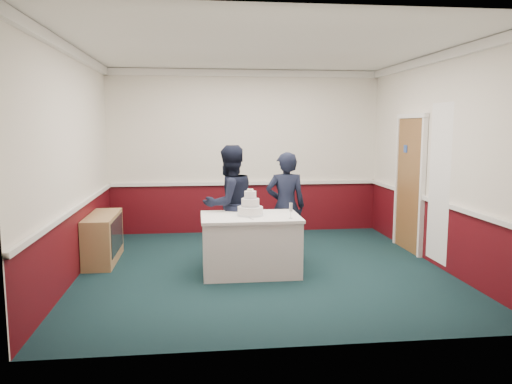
{
  "coord_description": "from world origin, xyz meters",
  "views": [
    {
      "loc": [
        -0.88,
        -6.73,
        2.0
      ],
      "look_at": [
        -0.1,
        -0.1,
        1.1
      ],
      "focal_mm": 35.0,
      "sensor_mm": 36.0,
      "label": 1
    }
  ],
  "objects": [
    {
      "name": "person_man",
      "position": [
        -0.43,
        0.42,
        0.86
      ],
      "size": [
        1.04,
        0.97,
        1.71
      ],
      "primitive_type": "imported",
      "rotation": [
        0.0,
        0.0,
        3.65
      ],
      "color": "black",
      "rests_on": "ground"
    },
    {
      "name": "person_woman",
      "position": [
        0.4,
        0.44,
        0.8
      ],
      "size": [
        0.61,
        0.42,
        1.61
      ],
      "primitive_type": "imported",
      "rotation": [
        0.0,
        0.0,
        3.08
      ],
      "color": "black",
      "rests_on": "ground"
    },
    {
      "name": "cake_knife",
      "position": [
        -0.22,
        -0.36,
        0.79
      ],
      "size": [
        0.09,
        0.21,
        0.0
      ],
      "primitive_type": "cube",
      "rotation": [
        0.0,
        0.0,
        0.33
      ],
      "color": "silver",
      "rests_on": "cake_table"
    },
    {
      "name": "champagne_flute",
      "position": [
        0.31,
        -0.44,
        0.93
      ],
      "size": [
        0.05,
        0.05,
        0.21
      ],
      "color": "silver",
      "rests_on": "cake_table"
    },
    {
      "name": "cake_table",
      "position": [
        -0.19,
        -0.16,
        0.4
      ],
      "size": [
        1.32,
        0.92,
        0.79
      ],
      "color": "white",
      "rests_on": "ground"
    },
    {
      "name": "room_shell",
      "position": [
        0.08,
        0.61,
        1.97
      ],
      "size": [
        5.0,
        5.0,
        3.0
      ],
      "color": "white",
      "rests_on": "ground"
    },
    {
      "name": "sideboard",
      "position": [
        -2.28,
        0.65,
        0.35
      ],
      "size": [
        0.41,
        1.2,
        0.7
      ],
      "color": "#9A794A",
      "rests_on": "ground"
    },
    {
      "name": "wedding_cake",
      "position": [
        -0.19,
        -0.16,
        0.9
      ],
      "size": [
        0.35,
        0.35,
        0.36
      ],
      "color": "white",
      "rests_on": "cake_table"
    },
    {
      "name": "ground",
      "position": [
        0.0,
        0.0,
        0.0
      ],
      "size": [
        5.0,
        5.0,
        0.0
      ],
      "primitive_type": "plane",
      "color": "#132C2F",
      "rests_on": "ground"
    }
  ]
}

